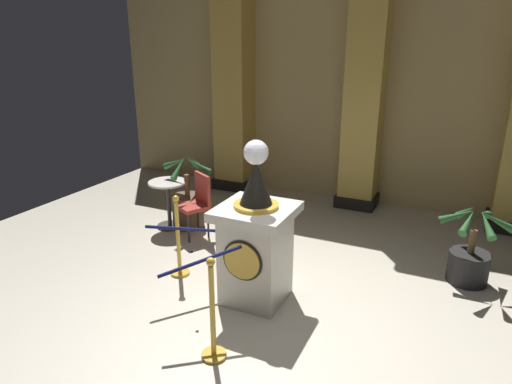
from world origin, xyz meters
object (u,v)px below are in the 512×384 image
(stanchion_near, at_px, (179,247))
(potted_palm_left, at_px, (188,205))
(pedestal_clock, at_px, (256,242))
(stanchion_far, at_px, (213,324))
(cafe_table, at_px, (168,198))
(potted_palm_right, at_px, (470,256))
(cafe_chair_red, at_px, (197,200))

(stanchion_near, height_order, potted_palm_left, potted_palm_left)
(pedestal_clock, height_order, stanchion_far, pedestal_clock)
(stanchion_near, height_order, stanchion_far, stanchion_near)
(stanchion_near, relative_size, stanchion_far, 1.02)
(cafe_table, bearing_deg, potted_palm_right, 2.10)
(cafe_table, relative_size, cafe_chair_red, 0.79)
(stanchion_near, xyz_separation_m, cafe_table, (-1.02, 1.20, 0.11))
(potted_palm_right, distance_m, cafe_chair_red, 3.73)
(potted_palm_left, xyz_separation_m, cafe_chair_red, (0.34, -0.24, 0.22))
(stanchion_far, bearing_deg, pedestal_clock, 94.01)
(stanchion_far, height_order, potted_palm_right, stanchion_far)
(stanchion_near, height_order, cafe_chair_red, stanchion_near)
(stanchion_far, distance_m, potted_palm_left, 3.20)
(stanchion_far, relative_size, cafe_table, 1.37)
(pedestal_clock, xyz_separation_m, cafe_table, (-2.13, 1.30, -0.23))
(stanchion_far, relative_size, potted_palm_left, 0.87)
(stanchion_near, height_order, cafe_table, stanchion_near)
(pedestal_clock, bearing_deg, potted_palm_left, 142.21)
(potted_palm_right, bearing_deg, stanchion_near, -157.61)
(stanchion_far, relative_size, potted_palm_right, 1.01)
(stanchion_near, xyz_separation_m, stanchion_far, (1.19, -1.18, -0.01))
(pedestal_clock, bearing_deg, cafe_table, 148.64)
(potted_palm_left, xyz_separation_m, cafe_table, (-0.25, -0.16, 0.13))
(stanchion_near, bearing_deg, potted_palm_right, 22.39)
(potted_palm_right, bearing_deg, stanchion_far, -129.68)
(pedestal_clock, bearing_deg, stanchion_far, -85.99)
(potted_palm_left, distance_m, cafe_table, 0.32)
(cafe_chair_red, bearing_deg, potted_palm_left, 144.14)
(potted_palm_right, bearing_deg, potted_palm_left, 179.98)
(potted_palm_left, bearing_deg, cafe_chair_red, -35.86)
(cafe_chair_red, bearing_deg, cafe_table, 171.81)
(stanchion_near, bearing_deg, pedestal_clock, -5.15)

